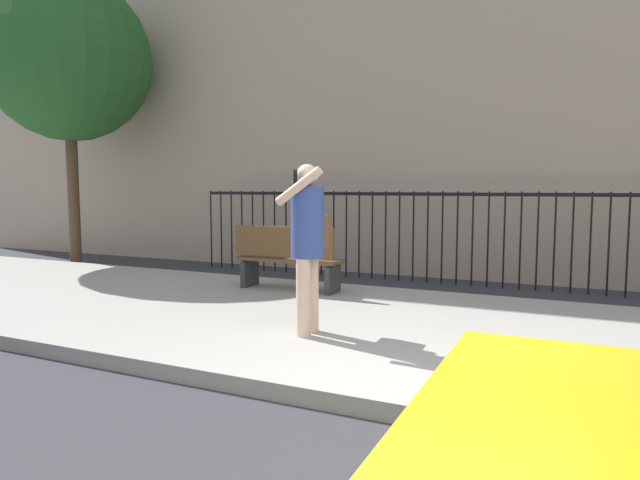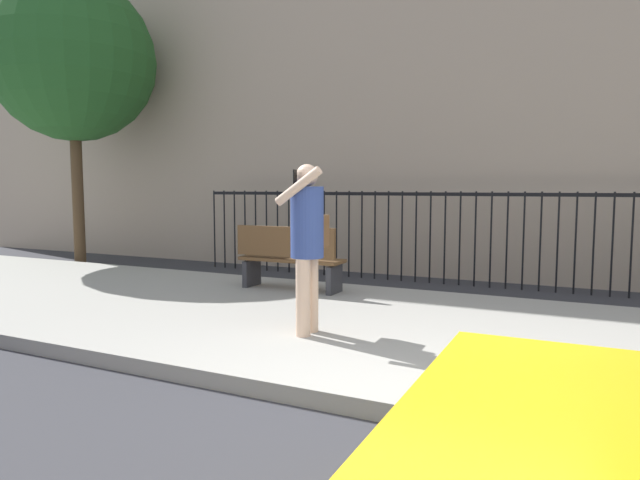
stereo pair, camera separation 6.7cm
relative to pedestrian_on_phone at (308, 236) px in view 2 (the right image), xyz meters
name	(u,v)px [view 2 (the right image)]	position (x,y,z in m)	size (l,w,h in m)	color
ground_plane	(402,427)	(1.49, -1.46, -1.17)	(60.00, 60.00, 0.00)	#333338
sidewalk	(467,340)	(1.49, 0.74, -1.09)	(28.00, 4.40, 0.15)	#9E9B93
iron_fence	(516,227)	(1.49, 4.44, -0.15)	(12.03, 0.04, 1.60)	black
pedestrian_on_phone	(308,236)	(0.00, 0.00, 0.00)	(0.51, 0.66, 1.75)	beige
street_bench	(289,257)	(-1.38, 2.04, -0.52)	(1.60, 0.45, 0.95)	brown
street_tree_near	(72,60)	(-7.19, 3.31, 3.12)	(3.36, 3.36, 5.99)	#4C3823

